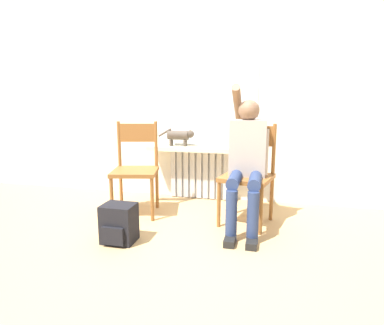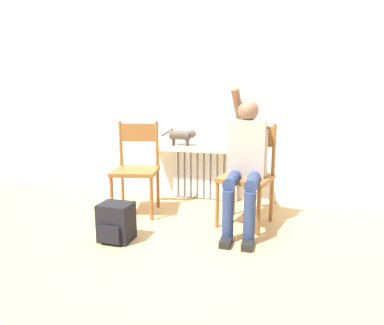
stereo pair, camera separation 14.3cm
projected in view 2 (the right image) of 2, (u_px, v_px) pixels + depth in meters
name	position (u px, v px, depth m)	size (l,w,h in m)	color
ground_plane	(174.00, 235.00, 2.89)	(12.00, 12.00, 0.00)	tan
wall_with_window	(207.00, 87.00, 3.80)	(7.00, 0.06, 2.70)	silver
radiator	(205.00, 174.00, 3.92)	(0.82, 0.08, 0.60)	silver
windowsill	(203.00, 149.00, 3.78)	(1.31, 0.26, 0.05)	beige
window_glass	(206.00, 96.00, 3.78)	(1.26, 0.01, 1.19)	white
chair_left	(136.00, 167.00, 3.41)	(0.54, 0.54, 0.97)	brown
chair_right	(248.00, 173.00, 3.09)	(0.55, 0.55, 0.97)	brown
person	(245.00, 157.00, 2.94)	(0.36, 1.01, 1.34)	navy
cat	(182.00, 135.00, 3.83)	(0.45, 0.11, 0.21)	#4C4238
backpack	(116.00, 222.00, 2.74)	(0.27, 0.25, 0.33)	black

